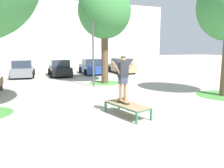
{
  "coord_description": "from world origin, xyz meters",
  "views": [
    {
      "loc": [
        -3.9,
        -6.69,
        2.56
      ],
      "look_at": [
        -0.3,
        2.2,
        1.0
      ],
      "focal_mm": 35.95,
      "sensor_mm": 36.0,
      "label": 1
    }
  ],
  "objects_px": {
    "car_blue": "(91,67)",
    "car_tan": "(121,66)",
    "car_black": "(60,68)",
    "tree_mid_back": "(105,11)",
    "skater": "(123,75)",
    "skateboard": "(123,101)",
    "light_post": "(93,28)",
    "skate_box": "(127,105)",
    "car_grey": "(23,69)"
  },
  "relations": [
    {
      "from": "skateboard",
      "to": "skater",
      "type": "bearing_deg",
      "value": 99.5
    },
    {
      "from": "skater",
      "to": "car_tan",
      "type": "relative_size",
      "value": 0.4
    },
    {
      "from": "skate_box",
      "to": "skater",
      "type": "xyz_separation_m",
      "value": [
        -0.06,
        0.24,
        1.12
      ]
    },
    {
      "from": "tree_mid_back",
      "to": "light_post",
      "type": "distance_m",
      "value": 2.03
    },
    {
      "from": "car_blue",
      "to": "car_tan",
      "type": "xyz_separation_m",
      "value": [
        3.15,
        -0.26,
        0.0
      ]
    },
    {
      "from": "skater",
      "to": "car_blue",
      "type": "xyz_separation_m",
      "value": [
        2.86,
        13.64,
        -0.84
      ]
    },
    {
      "from": "skater",
      "to": "skateboard",
      "type": "bearing_deg",
      "value": -80.5
    },
    {
      "from": "car_black",
      "to": "skateboard",
      "type": "bearing_deg",
      "value": -88.73
    },
    {
      "from": "car_grey",
      "to": "car_blue",
      "type": "bearing_deg",
      "value": 0.56
    },
    {
      "from": "skate_box",
      "to": "skater",
      "type": "bearing_deg",
      "value": 104.37
    },
    {
      "from": "skate_box",
      "to": "skater",
      "type": "distance_m",
      "value": 1.14
    },
    {
      "from": "car_black",
      "to": "tree_mid_back",
      "type": "bearing_deg",
      "value": -67.03
    },
    {
      "from": "car_blue",
      "to": "skater",
      "type": "bearing_deg",
      "value": -101.83
    },
    {
      "from": "skateboard",
      "to": "car_grey",
      "type": "relative_size",
      "value": 0.19
    },
    {
      "from": "skate_box",
      "to": "car_black",
      "type": "xyz_separation_m",
      "value": [
        -0.35,
        13.41,
        0.28
      ]
    },
    {
      "from": "car_black",
      "to": "light_post",
      "type": "height_order",
      "value": "light_post"
    },
    {
      "from": "skate_box",
      "to": "light_post",
      "type": "distance_m",
      "value": 7.63
    },
    {
      "from": "skate_box",
      "to": "tree_mid_back",
      "type": "distance_m",
      "value": 9.33
    },
    {
      "from": "skateboard",
      "to": "light_post",
      "type": "distance_m",
      "value": 7.37
    },
    {
      "from": "tree_mid_back",
      "to": "car_blue",
      "type": "height_order",
      "value": "tree_mid_back"
    },
    {
      "from": "tree_mid_back",
      "to": "car_blue",
      "type": "relative_size",
      "value": 1.64
    },
    {
      "from": "skateboard",
      "to": "car_tan",
      "type": "relative_size",
      "value": 0.19
    },
    {
      "from": "skateboard",
      "to": "light_post",
      "type": "relative_size",
      "value": 0.14
    },
    {
      "from": "skateboard",
      "to": "skater",
      "type": "height_order",
      "value": "skater"
    },
    {
      "from": "skate_box",
      "to": "car_blue",
      "type": "height_order",
      "value": "car_blue"
    },
    {
      "from": "tree_mid_back",
      "to": "car_tan",
      "type": "bearing_deg",
      "value": 55.63
    },
    {
      "from": "skateboard",
      "to": "light_post",
      "type": "bearing_deg",
      "value": 82.47
    },
    {
      "from": "skateboard",
      "to": "car_blue",
      "type": "bearing_deg",
      "value": 78.17
    },
    {
      "from": "skater",
      "to": "car_black",
      "type": "bearing_deg",
      "value": 91.27
    },
    {
      "from": "tree_mid_back",
      "to": "car_black",
      "type": "distance_m",
      "value": 7.45
    },
    {
      "from": "skateboard",
      "to": "car_grey",
      "type": "distance_m",
      "value": 14.01
    },
    {
      "from": "tree_mid_back",
      "to": "skateboard",
      "type": "bearing_deg",
      "value": -105.18
    },
    {
      "from": "skateboard",
      "to": "car_black",
      "type": "relative_size",
      "value": 0.19
    },
    {
      "from": "tree_mid_back",
      "to": "car_tan",
      "type": "height_order",
      "value": "tree_mid_back"
    },
    {
      "from": "skate_box",
      "to": "car_black",
      "type": "bearing_deg",
      "value": 91.5
    },
    {
      "from": "skateboard",
      "to": "skate_box",
      "type": "bearing_deg",
      "value": -75.59
    },
    {
      "from": "car_tan",
      "to": "tree_mid_back",
      "type": "bearing_deg",
      "value": -124.37
    },
    {
      "from": "car_black",
      "to": "light_post",
      "type": "distance_m",
      "value": 7.43
    },
    {
      "from": "car_grey",
      "to": "car_black",
      "type": "height_order",
      "value": "same"
    },
    {
      "from": "skateboard",
      "to": "light_post",
      "type": "xyz_separation_m",
      "value": [
        0.86,
        6.54,
        3.29
      ]
    },
    {
      "from": "tree_mid_back",
      "to": "car_blue",
      "type": "distance_m",
      "value": 7.48
    },
    {
      "from": "light_post",
      "to": "skater",
      "type": "bearing_deg",
      "value": -97.53
    },
    {
      "from": "car_tan",
      "to": "car_grey",
      "type": "bearing_deg",
      "value": 178.78
    },
    {
      "from": "car_tan",
      "to": "light_post",
      "type": "distance_m",
      "value": 9.12
    },
    {
      "from": "skate_box",
      "to": "car_blue",
      "type": "xyz_separation_m",
      "value": [
        2.8,
        13.88,
        0.28
      ]
    },
    {
      "from": "skate_box",
      "to": "car_grey",
      "type": "distance_m",
      "value": 14.26
    },
    {
      "from": "tree_mid_back",
      "to": "car_black",
      "type": "relative_size",
      "value": 1.65
    },
    {
      "from": "skater",
      "to": "car_grey",
      "type": "bearing_deg",
      "value": 104.23
    },
    {
      "from": "car_blue",
      "to": "car_tan",
      "type": "relative_size",
      "value": 1.01
    },
    {
      "from": "skateboard",
      "to": "car_black",
      "type": "bearing_deg",
      "value": 91.27
    }
  ]
}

